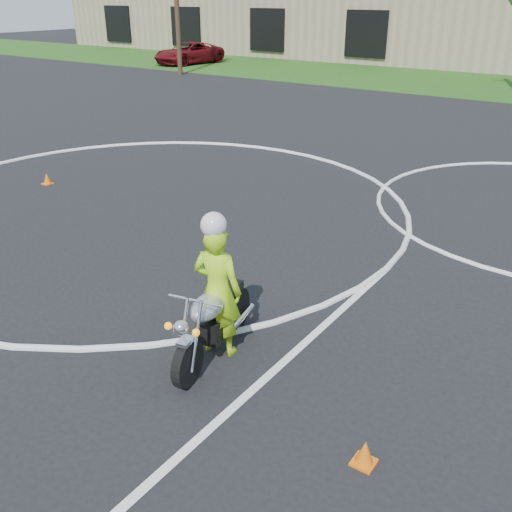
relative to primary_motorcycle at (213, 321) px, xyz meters
The scene contains 7 objects.
ground 5.22m from the primary_motorcycle, behind, with size 120.00×120.00×0.00m, color black.
grass_strip 28.34m from the primary_motorcycle, 100.40° to the left, with size 120.00×10.00×0.02m, color #1E4714.
course_markings 6.02m from the primary_motorcycle, 119.41° to the left, with size 19.05×19.05×0.12m.
primary_motorcycle is the anchor object (origin of this frame).
rider_primary_grp 0.47m from the primary_motorcycle, 94.80° to the left, with size 0.76×0.58×2.06m.
pickup_grp 35.45m from the primary_motorcycle, 131.47° to the left, with size 2.99×5.40×1.43m.
traffic_cones 4.14m from the primary_motorcycle, 71.44° to the left, with size 21.43×12.54×0.30m.
Camera 1 is at (9.33, -5.91, 4.53)m, focal length 40.00 mm.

